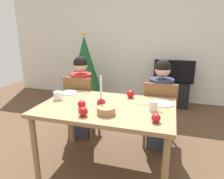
{
  "coord_description": "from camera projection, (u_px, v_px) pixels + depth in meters",
  "views": [
    {
      "loc": [
        0.63,
        -1.9,
        1.51
      ],
      "look_at": [
        0.0,
        0.2,
        0.87
      ],
      "focal_mm": 32.63,
      "sensor_mm": 36.0,
      "label": 1
    }
  ],
  "objects": [
    {
      "name": "dining_table",
      "position": [
        107.0,
        113.0,
        2.16
      ],
      "size": [
        1.4,
        0.9,
        0.75
      ],
      "color": "#99754C",
      "rests_on": "ground"
    },
    {
      "name": "plate_left",
      "position": [
        69.0,
        93.0,
        2.55
      ],
      "size": [
        0.2,
        0.2,
        0.01
      ],
      "primitive_type": "cylinder",
      "color": "silver",
      "rests_on": "dining_table"
    },
    {
      "name": "apple_near_candle",
      "position": [
        82.0,
        104.0,
        2.05
      ],
      "size": [
        0.08,
        0.08,
        0.08
      ],
      "primitive_type": "sphere",
      "color": "red",
      "rests_on": "dining_table"
    },
    {
      "name": "ground_plane",
      "position": [
        107.0,
        167.0,
        2.34
      ],
      "size": [
        7.68,
        7.68,
        0.0
      ],
      "primitive_type": "plane",
      "color": "brown"
    },
    {
      "name": "mug_left",
      "position": [
        58.0,
        96.0,
        2.31
      ],
      "size": [
        0.13,
        0.09,
        0.09
      ],
      "color": "white",
      "rests_on": "dining_table"
    },
    {
      "name": "chair_right",
      "position": [
        160.0,
        111.0,
        2.62
      ],
      "size": [
        0.4,
        0.4,
        0.9
      ],
      "color": "brown",
      "rests_on": "ground"
    },
    {
      "name": "christmas_tree",
      "position": [
        85.0,
        67.0,
        4.22
      ],
      "size": [
        0.73,
        0.73,
        1.49
      ],
      "color": "brown",
      "rests_on": "ground"
    },
    {
      "name": "person_left_child",
      "position": [
        82.0,
        98.0,
        2.93
      ],
      "size": [
        0.3,
        0.3,
        1.17
      ],
      "color": "#33384C",
      "rests_on": "ground"
    },
    {
      "name": "candle_centerpiece",
      "position": [
        101.0,
        101.0,
        2.08
      ],
      "size": [
        0.09,
        0.09,
        0.33
      ],
      "color": "red",
      "rests_on": "dining_table"
    },
    {
      "name": "tv_stand",
      "position": [
        172.0,
        94.0,
        4.21
      ],
      "size": [
        0.64,
        0.4,
        0.48
      ],
      "primitive_type": "cube",
      "color": "black",
      "rests_on": "ground"
    },
    {
      "name": "bowl_walnuts",
      "position": [
        106.0,
        110.0,
        1.91
      ],
      "size": [
        0.17,
        0.17,
        0.07
      ],
      "primitive_type": "cylinder",
      "color": "#99754C",
      "rests_on": "dining_table"
    },
    {
      "name": "apple_far_edge",
      "position": [
        83.0,
        112.0,
        1.86
      ],
      "size": [
        0.09,
        0.09,
        0.09
      ],
      "primitive_type": "sphere",
      "color": "#B21918",
      "rests_on": "dining_table"
    },
    {
      "name": "chair_left",
      "position": [
        81.0,
        103.0,
        2.92
      ],
      "size": [
        0.4,
        0.4,
        0.9
      ],
      "color": "brown",
      "rests_on": "ground"
    },
    {
      "name": "apple_by_left_plate",
      "position": [
        131.0,
        94.0,
        2.37
      ],
      "size": [
        0.09,
        0.09,
        0.09
      ],
      "primitive_type": "sphere",
      "color": "#AE1614",
      "rests_on": "dining_table"
    },
    {
      "name": "plate_right",
      "position": [
        163.0,
        104.0,
        2.18
      ],
      "size": [
        0.23,
        0.23,
        0.01
      ],
      "primitive_type": "cylinder",
      "color": "white",
      "rests_on": "dining_table"
    },
    {
      "name": "fork_right",
      "position": [
        147.0,
        104.0,
        2.18
      ],
      "size": [
        0.18,
        0.06,
        0.01
      ],
      "primitive_type": "cube",
      "rotation": [
        0.0,
        0.0,
        0.27
      ],
      "color": "silver",
      "rests_on": "dining_table"
    },
    {
      "name": "person_right_child",
      "position": [
        160.0,
        106.0,
        2.63
      ],
      "size": [
        0.3,
        0.3,
        1.17
      ],
      "color": "#33384C",
      "rests_on": "ground"
    },
    {
      "name": "fork_left",
      "position": [
        83.0,
        93.0,
        2.55
      ],
      "size": [
        0.18,
        0.03,
        0.01
      ],
      "primitive_type": "cube",
      "rotation": [
        0.0,
        0.0,
        -0.11
      ],
      "color": "silver",
      "rests_on": "dining_table"
    },
    {
      "name": "apple_by_right_mug",
      "position": [
        156.0,
        118.0,
        1.74
      ],
      "size": [
        0.08,
        0.08,
        0.08
      ],
      "primitive_type": "sphere",
      "color": "red",
      "rests_on": "dining_table"
    },
    {
      "name": "back_wall",
      "position": [
        144.0,
        40.0,
        4.37
      ],
      "size": [
        6.4,
        0.1,
        2.6
      ],
      "primitive_type": "cube",
      "color": "silver",
      "rests_on": "ground"
    },
    {
      "name": "mug_right",
      "position": [
        154.0,
        106.0,
        1.99
      ],
      "size": [
        0.12,
        0.08,
        0.1
      ],
      "color": "silver",
      "rests_on": "dining_table"
    },
    {
      "name": "tv",
      "position": [
        174.0,
        72.0,
        4.08
      ],
      "size": [
        0.79,
        0.05,
        0.46
      ],
      "color": "black",
      "rests_on": "tv_stand"
    }
  ]
}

